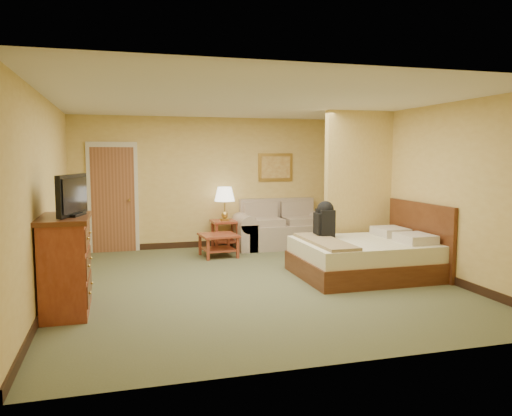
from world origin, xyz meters
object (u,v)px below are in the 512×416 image
object	(u,v)px
loveseat	(281,232)
coffee_table	(218,241)
bed	(368,256)
dresser	(66,264)

from	to	relation	value
loveseat	coffee_table	world-z (taller)	loveseat
bed	coffee_table	bearing A→B (deg)	133.38
coffee_table	loveseat	bearing A→B (deg)	24.05
coffee_table	bed	distance (m)	2.81
coffee_table	bed	bearing A→B (deg)	-46.62
loveseat	coffee_table	size ratio (longest dim) A/B	2.71
dresser	bed	world-z (taller)	dresser
loveseat	dresser	bearing A→B (deg)	-138.47
loveseat	dresser	world-z (taller)	dresser
coffee_table	dresser	distance (m)	3.61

